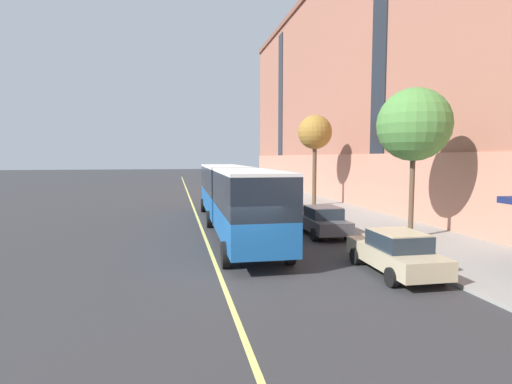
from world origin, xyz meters
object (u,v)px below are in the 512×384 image
Objects in this scene: city_bus at (232,193)px; parked_car_red_6 at (285,205)px; parked_car_darkgray_1 at (263,196)px; parked_car_darkgray_4 at (322,221)px; parked_car_darkgray_3 at (245,187)px; street_tree_far_uptown at (315,133)px; parked_car_champagne_5 at (395,252)px; street_tree_mid_block at (414,125)px.

city_bus reaches higher than parked_car_red_6.
parked_car_darkgray_1 and parked_car_darkgray_4 have the same top height.
street_tree_far_uptown is at bearing -72.77° from parked_car_darkgray_3.
parked_car_darkgray_4 is 0.61× the size of street_tree_far_uptown.
parked_car_red_6 is at bearing 45.81° from city_bus.
city_bus is 4.32× the size of parked_car_darkgray_3.
parked_car_darkgray_4 is 7.21m from parked_car_red_6.
parked_car_champagne_5 is (-0.02, -7.22, -0.00)m from parked_car_darkgray_4.
street_tree_far_uptown reaches higher than parked_car_darkgray_3.
parked_car_darkgray_4 is at bearing 150.23° from street_tree_mid_block.
parked_car_champagne_5 is at bearing -65.81° from city_bus.
parked_car_darkgray_4 is at bearing -107.91° from street_tree_far_uptown.
parked_car_darkgray_3 and parked_car_darkgray_4 have the same top height.
street_tree_far_uptown is (3.81, 11.80, 5.34)m from parked_car_darkgray_4.
city_bus is 2.55× the size of street_tree_far_uptown.
street_tree_mid_block is 13.98m from street_tree_far_uptown.
parked_car_red_6 is 11.27m from street_tree_mid_block.
street_tree_far_uptown is at bearing 78.60° from parked_car_champagne_5.
parked_car_darkgray_1 is at bearing 90.28° from parked_car_darkgray_4.
parked_car_darkgray_4 is 13.50m from street_tree_far_uptown.
street_tree_mid_block is at bearing -90.00° from street_tree_far_uptown.
parked_car_darkgray_4 is at bearing -90.01° from parked_car_red_6.
street_tree_far_uptown is at bearing 90.00° from street_tree_mid_block.
street_tree_mid_block is at bearing -81.81° from parked_car_darkgray_3.
parked_car_darkgray_4 is at bearing -30.62° from city_bus.
parked_car_darkgray_4 is at bearing 89.83° from parked_car_champagne_5.
street_tree_mid_block reaches higher than parked_car_darkgray_4.
parked_car_darkgray_4 and parked_car_red_6 have the same top height.
parked_car_darkgray_1 is 0.97× the size of parked_car_darkgray_3.
city_bus is 21.79m from parked_car_darkgray_3.
parked_car_darkgray_1 is (4.38, 11.32, -1.30)m from city_bus.
parked_car_darkgray_4 is 0.62× the size of street_tree_mid_block.
city_bus is 4.22× the size of parked_car_darkgray_4.
street_tree_far_uptown is (3.83, 19.02, 5.34)m from parked_car_champagne_5.
street_tree_mid_block is at bearing -76.48° from parked_car_darkgray_1.
parked_car_darkgray_1 is at bearing 103.52° from street_tree_mid_block.
street_tree_far_uptown is (3.76, -12.11, 5.34)m from parked_car_darkgray_3.
parked_car_darkgray_1 is 0.96× the size of parked_car_champagne_5.
parked_car_darkgray_3 is at bearing 78.05° from city_bus.
parked_car_darkgray_3 is 0.59× the size of street_tree_far_uptown.
parked_car_champagne_5 is at bearing -89.87° from parked_car_darkgray_1.
parked_car_champagne_5 is 0.60× the size of street_tree_far_uptown.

